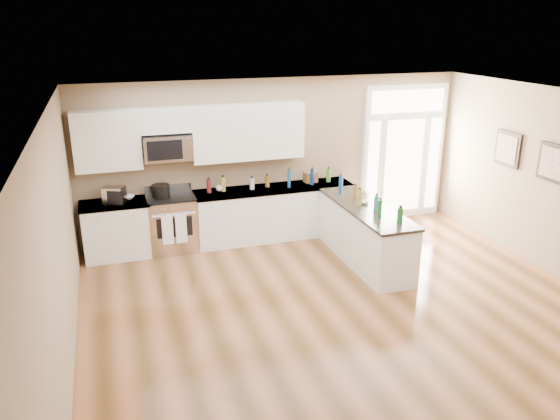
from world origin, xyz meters
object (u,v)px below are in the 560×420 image
(kitchen_range, at_px, (172,223))
(peninsula_cabinet, at_px, (365,236))
(toaster_oven, at_px, (114,195))
(stockpot, at_px, (161,191))

(kitchen_range, bearing_deg, peninsula_cabinet, -26.62)
(peninsula_cabinet, bearing_deg, toaster_oven, 159.48)
(stockpot, bearing_deg, toaster_oven, -176.04)
(peninsula_cabinet, distance_m, toaster_oven, 4.08)
(peninsula_cabinet, bearing_deg, stockpot, 154.25)
(peninsula_cabinet, distance_m, stockpot, 3.43)
(kitchen_range, xyz_separation_m, toaster_oven, (-0.89, -0.04, 0.60))
(toaster_oven, bearing_deg, stockpot, 27.80)
(kitchen_range, height_order, toaster_oven, toaster_oven)
(kitchen_range, distance_m, toaster_oven, 1.07)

